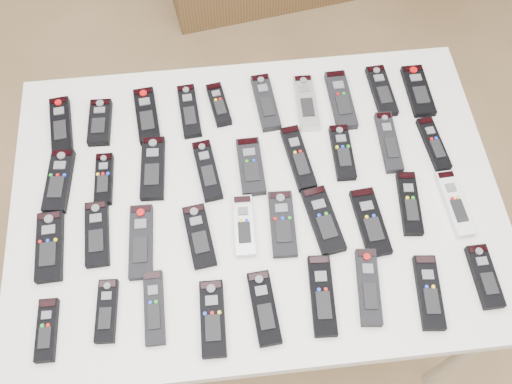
{
  "coord_description": "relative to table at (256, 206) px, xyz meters",
  "views": [
    {
      "loc": [
        -0.08,
        -0.56,
        2.07
      ],
      "look_at": [
        -0.01,
        0.13,
        0.8
      ],
      "focal_mm": 40.0,
      "sensor_mm": 36.0,
      "label": 1
    }
  ],
  "objects": [
    {
      "name": "remote_4",
      "position": [
        -0.07,
        0.29,
        0.07
      ],
      "size": [
        0.06,
        0.14,
        0.02
      ],
      "primitive_type": "cube",
      "rotation": [
        0.0,
        0.0,
        0.15
      ],
      "color": "black",
      "rests_on": "table"
    },
    {
      "name": "remote_10",
      "position": [
        -0.5,
        0.09,
        0.07
      ],
      "size": [
        0.07,
        0.18,
        0.02
      ],
      "primitive_type": "cube",
      "rotation": [
        0.0,
        0.0,
        -0.1
      ],
      "color": "black",
      "rests_on": "table"
    },
    {
      "name": "remote_32",
      "position": [
        -0.13,
        -0.31,
        0.07
      ],
      "size": [
        0.06,
        0.18,
        0.02
      ],
      "primitive_type": "cube",
      "rotation": [
        0.0,
        0.0,
        -0.02
      ],
      "color": "black",
      "rests_on": "table"
    },
    {
      "name": "remote_27",
      "position": [
        0.38,
        -0.07,
        0.07
      ],
      "size": [
        0.06,
        0.18,
        0.02
      ],
      "primitive_type": "cube",
      "rotation": [
        0.0,
        0.0,
        -0.1
      ],
      "color": "black",
      "rests_on": "table"
    },
    {
      "name": "remote_24",
      "position": [
        0.06,
        -0.09,
        0.07
      ],
      "size": [
        0.07,
        0.18,
        0.02
      ],
      "primitive_type": "cube",
      "rotation": [
        0.0,
        0.0,
        -0.04
      ],
      "color": "black",
      "rests_on": "table"
    },
    {
      "name": "remote_25",
      "position": [
        0.16,
        -0.09,
        0.07
      ],
      "size": [
        0.09,
        0.19,
        0.02
      ],
      "primitive_type": "cube",
      "rotation": [
        0.0,
        0.0,
        0.16
      ],
      "color": "black",
      "rests_on": "table"
    },
    {
      "name": "remote_9",
      "position": [
        0.49,
        0.28,
        0.07
      ],
      "size": [
        0.06,
        0.17,
        0.02
      ],
      "primitive_type": "cube",
      "rotation": [
        0.0,
        0.0,
        0.01
      ],
      "color": "black",
      "rests_on": "table"
    },
    {
      "name": "remote_14",
      "position": [
        -0.0,
        0.08,
        0.07
      ],
      "size": [
        0.06,
        0.17,
        0.02
      ],
      "primitive_type": "cube",
      "rotation": [
        0.0,
        0.0,
        0.02
      ],
      "color": "black",
      "rests_on": "table"
    },
    {
      "name": "remote_7",
      "position": [
        0.27,
        0.27,
        0.07
      ],
      "size": [
        0.06,
        0.19,
        0.02
      ],
      "primitive_type": "cube",
      "rotation": [
        0.0,
        0.0,
        0.02
      ],
      "color": "black",
      "rests_on": "table"
    },
    {
      "name": "remote_3",
      "position": [
        -0.16,
        0.28,
        0.07
      ],
      "size": [
        0.06,
        0.18,
        0.02
      ],
      "primitive_type": "cube",
      "rotation": [
        0.0,
        0.0,
        0.07
      ],
      "color": "black",
      "rests_on": "table"
    },
    {
      "name": "remote_2",
      "position": [
        -0.27,
        0.28,
        0.07
      ],
      "size": [
        0.07,
        0.18,
        0.02
      ],
      "primitive_type": "cube",
      "rotation": [
        0.0,
        0.0,
        0.09
      ],
      "color": "black",
      "rests_on": "table"
    },
    {
      "name": "remote_13",
      "position": [
        -0.12,
        0.08,
        0.07
      ],
      "size": [
        0.07,
        0.18,
        0.02
      ],
      "primitive_type": "cube",
      "rotation": [
        0.0,
        0.0,
        0.13
      ],
      "color": "black",
      "rests_on": "table"
    },
    {
      "name": "remote_21",
      "position": [
        -0.29,
        -0.1,
        0.07
      ],
      "size": [
        0.06,
        0.19,
        0.02
      ],
      "primitive_type": "cube",
      "rotation": [
        0.0,
        0.0,
        -0.03
      ],
      "color": "black",
      "rests_on": "table"
    },
    {
      "name": "remote_29",
      "position": [
        -0.51,
        -0.3,
        0.07
      ],
      "size": [
        0.05,
        0.14,
        0.02
      ],
      "primitive_type": "cube",
      "rotation": [
        0.0,
        0.0,
        -0.02
      ],
      "color": "black",
      "rests_on": "table"
    },
    {
      "name": "remote_37",
      "position": [
        0.51,
        -0.28,
        0.07
      ],
      "size": [
        0.05,
        0.16,
        0.02
      ],
      "primitive_type": "cube",
      "rotation": [
        0.0,
        0.0,
        0.01
      ],
      "color": "black",
      "rests_on": "table"
    },
    {
      "name": "remote_22",
      "position": [
        -0.15,
        -0.1,
        0.07
      ],
      "size": [
        0.08,
        0.17,
        0.02
      ],
      "primitive_type": "cube",
      "rotation": [
        0.0,
        0.0,
        0.13
      ],
      "color": "black",
      "rests_on": "table"
    },
    {
      "name": "remote_23",
      "position": [
        -0.04,
        -0.09,
        0.07
      ],
      "size": [
        0.05,
        0.16,
        0.02
      ],
      "primitive_type": "cube",
      "rotation": [
        0.0,
        0.0,
        -0.04
      ],
      "color": "#B7B7BC",
      "rests_on": "table"
    },
    {
      "name": "remote_31",
      "position": [
        -0.26,
        -0.27,
        0.07
      ],
      "size": [
        0.05,
        0.17,
        0.02
      ],
      "primitive_type": "cube",
      "rotation": [
        0.0,
        0.0,
        0.01
      ],
      "color": "black",
      "rests_on": "table"
    },
    {
      "name": "remote_5",
      "position": [
        0.06,
        0.28,
        0.07
      ],
      "size": [
        0.07,
        0.19,
        0.02
      ],
      "primitive_type": "cube",
      "rotation": [
        0.0,
        0.0,
        0.08
      ],
      "color": "black",
      "rests_on": "table"
    },
    {
      "name": "table",
      "position": [
        0.0,
        0.0,
        0.0
      ],
      "size": [
        1.25,
        0.88,
        0.78
      ],
      "color": "white",
      "rests_on": "ground"
    },
    {
      "name": "remote_36",
      "position": [
        0.37,
        -0.3,
        0.07
      ],
      "size": [
        0.07,
        0.18,
        0.02
      ],
      "primitive_type": "cube",
      "rotation": [
        0.0,
        0.0,
        -0.1
      ],
      "color": "black",
      "rests_on": "table"
    },
    {
      "name": "remote_33",
      "position": [
        -0.01,
        -0.3,
        0.07
      ],
      "size": [
        0.06,
        0.18,
        0.02
      ],
      "primitive_type": "cube",
      "rotation": [
        0.0,
        0.0,
        0.07
      ],
      "color": "black",
      "rests_on": "table"
    },
    {
      "name": "remote_19",
      "position": [
        -0.51,
        -0.09,
        0.07
      ],
      "size": [
        0.07,
        0.18,
        0.02
      ],
      "primitive_type": "cube",
      "rotation": [
        0.0,
        0.0,
        0.03
      ],
      "color": "black",
      "rests_on": "table"
    },
    {
      "name": "remote_20",
      "position": [
        -0.4,
        -0.07,
        0.07
      ],
      "size": [
        0.06,
        0.17,
        0.02
      ],
      "primitive_type": "cube",
      "rotation": [
        0.0,
        0.0,
        0.04
      ],
      "color": "black",
      "rests_on": "table"
    },
    {
      "name": "remote_30",
      "position": [
        -0.37,
        -0.27,
        0.07
      ],
      "size": [
        0.05,
        0.15,
        0.02
      ],
      "primitive_type": "cube",
      "rotation": [
        0.0,
        0.0,
        -0.06
      ],
      "color": "black",
      "rests_on": "table"
    },
    {
      "name": "remote_17",
      "position": [
        0.37,
        0.12,
        0.07
      ],
      "size": [
        0.05,
        0.19,
        0.02
      ],
      "primitive_type": "cube",
      "rotation": [
        0.0,
        0.0,
        -0.03
      ],
      "color": "black",
      "rests_on": "table"
    },
    {
      "name": "remote_1",
      "position": [
        -0.4,
        0.27,
        0.07
      ],
      "size": [
        0.06,
        0.14,
        0.02
      ],
      "primitive_type": "cube",
      "rotation": [
        0.0,
        0.0,
        -0.04
      ],
      "color": "black",
      "rests_on": "table"
    },
    {
      "name": "remote_35",
      "position": [
        0.24,
        -0.28,
        0.07
      ],
      "size": [
        0.07,
        0.19,
        0.02
      ],
      "primitive_type": "cube",
      "rotation": [
        0.0,
        0.0,
        -0.11
      ],
      "color": "black",
      "rests_on": "table"
    },
    {
      "name": "remote_12",
      "position": [
        -0.26,
        0.1,
        0.07
      ],
      "size": [
        0.07,
        0.19,
        0.02
      ],
      "primitive_type": "cube",
      "rotation": [
        0.0,
        0.0,
        -0.05
      ],
      "color": "black",
      "rests_on": "table"
    },
    {
      "name": "remote_18",
      "position": [
        0.49,
        0.1,
        0.07
      ],
      "size": [
        0.06,
        0.17,
        0.02
      ],
      "primitive_type": "cube",
      "rotation": [
        0.0,
        0.0,
        0.09
      ],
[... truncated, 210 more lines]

